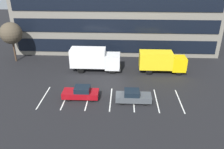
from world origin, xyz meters
TOP-DOWN VIEW (x-y plane):
  - ground_plane at (0.00, 0.00)m, footprint 120.00×120.00m
  - office_building at (0.00, 17.95)m, footprint 36.59×13.32m
  - lot_markings at (0.00, -3.41)m, footprint 16.94×5.40m
  - box_truck_yellow_all at (7.23, 4.92)m, footprint 7.09×2.35m
  - box_truck_white at (-2.97, 5.06)m, footprint 7.69×2.55m
  - sedan_charcoal at (2.70, -3.82)m, footprint 4.25×1.78m
  - sedan_maroon at (-3.66, -3.32)m, footprint 4.39×1.84m
  - bare_tree at (-17.00, 8.40)m, footprint 3.56×3.56m

SIDE VIEW (x-z plane):
  - ground_plane at x=0.00m, z-range 0.00..0.00m
  - lot_markings at x=0.00m, z-range 0.00..0.01m
  - sedan_charcoal at x=2.70m, z-range -0.04..1.48m
  - sedan_maroon at x=-3.66m, z-range -0.04..1.53m
  - box_truck_yellow_all at x=7.23m, z-range 0.21..3.49m
  - box_truck_white at x=-2.97m, z-range 0.22..3.79m
  - bare_tree at x=-17.00m, z-range 1.54..8.22m
  - office_building at x=0.00m, z-range 0.00..18.00m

